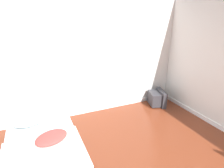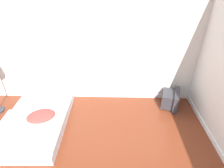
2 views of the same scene
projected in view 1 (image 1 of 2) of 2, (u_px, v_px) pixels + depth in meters
wall_back at (74, 59)px, 3.63m from camera, size 7.31×0.08×2.60m
mattress_bed at (43, 146)px, 2.84m from camera, size 1.20×1.79×0.33m
crt_tv at (157, 98)px, 4.45m from camera, size 0.47×0.56×0.39m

